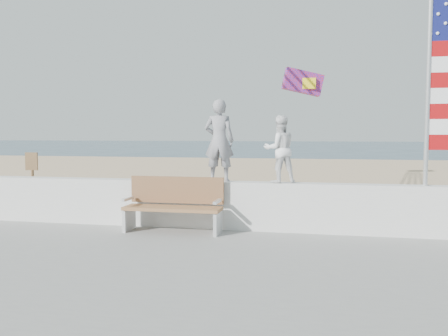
{
  "coord_description": "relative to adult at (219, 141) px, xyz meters",
  "views": [
    {
      "loc": [
        2.01,
        -6.74,
        1.99
      ],
      "look_at": [
        0.2,
        1.8,
        1.35
      ],
      "focal_mm": 38.0,
      "sensor_mm": 36.0,
      "label": 1
    }
  ],
  "objects": [
    {
      "name": "ground",
      "position": [
        -0.06,
        -2.0,
        -1.85
      ],
      "size": [
        220.0,
        220.0,
        0.0
      ],
      "primitive_type": "plane",
      "color": "#2A4354",
      "rests_on": "ground"
    },
    {
      "name": "sign",
      "position": [
        -4.81,
        1.23,
        -0.91
      ],
      "size": [
        0.32,
        0.07,
        1.46
      ],
      "color": "olive",
      "rests_on": "sand"
    },
    {
      "name": "bench",
      "position": [
        -0.75,
        -0.45,
        -1.17
      ],
      "size": [
        1.8,
        0.57,
        1.0
      ],
      "color": "#9B6C43",
      "rests_on": "boardwalk"
    },
    {
      "name": "flag",
      "position": [
        3.8,
        -0.0,
        1.14
      ],
      "size": [
        0.5,
        0.08,
        3.5
      ],
      "color": "silver",
      "rests_on": "seawall"
    },
    {
      "name": "sand",
      "position": [
        -0.06,
        7.0,
        -1.81
      ],
      "size": [
        90.0,
        40.0,
        0.08
      ],
      "primitive_type": "cube",
      "color": "tan",
      "rests_on": "ground"
    },
    {
      "name": "adult",
      "position": [
        0.0,
        0.0,
        0.0
      ],
      "size": [
        0.57,
        0.38,
        1.55
      ],
      "primitive_type": "imported",
      "rotation": [
        0.0,
        0.0,
        3.16
      ],
      "color": "gray",
      "rests_on": "seawall"
    },
    {
      "name": "child",
      "position": [
        1.14,
        0.0,
        -0.16
      ],
      "size": [
        0.74,
        0.67,
        1.24
      ],
      "primitive_type": "imported",
      "rotation": [
        0.0,
        0.0,
        3.55
      ],
      "color": "white",
      "rests_on": "seawall"
    },
    {
      "name": "seawall",
      "position": [
        -0.06,
        0.0,
        -1.22
      ],
      "size": [
        30.0,
        0.35,
        0.9
      ],
      "primitive_type": "cube",
      "color": "silver",
      "rests_on": "boardwalk"
    },
    {
      "name": "parafoil_kite",
      "position": [
        1.38,
        4.15,
        1.49
      ],
      "size": [
        1.14,
        0.58,
        0.76
      ],
      "color": "red",
      "rests_on": "ground"
    }
  ]
}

